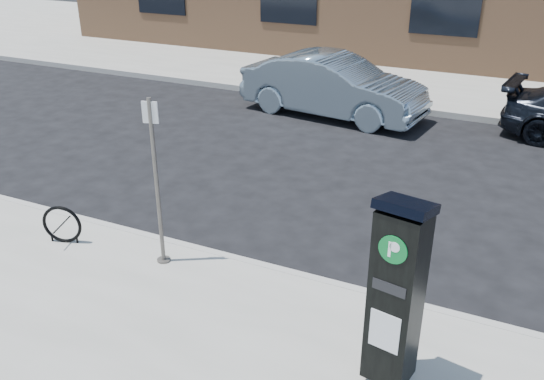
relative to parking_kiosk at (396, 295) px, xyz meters
The scene contains 8 objects.
ground 2.75m from the parking_kiosk, 144.26° to the left, with size 120.00×120.00×0.00m, color black.
sidewalk_far 15.61m from the parking_kiosk, 97.38° to the left, with size 60.00×12.00×0.15m, color gray.
curb_near 2.70m from the parking_kiosk, 144.64° to the left, with size 60.00×0.12×0.16m, color #9E9B93.
curb_far 9.74m from the parking_kiosk, 101.94° to the left, with size 60.00×0.12×0.16m, color #9E9B93.
parking_kiosk is the anchor object (origin of this frame).
sign_pole 3.47m from the parking_kiosk, 164.40° to the left, with size 0.20×0.18×2.28m.
bike_rack 5.04m from the parking_kiosk, behind, with size 0.57×0.22×0.58m.
car_silver 9.20m from the parking_kiosk, 113.19° to the left, with size 1.56×4.46×1.47m, color #8196A4.
Camera 1 is at (2.84, -5.92, 4.35)m, focal length 38.00 mm.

